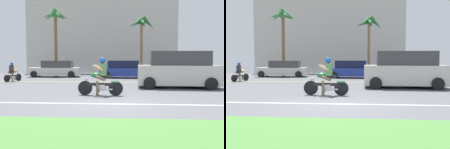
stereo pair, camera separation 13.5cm
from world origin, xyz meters
TOP-DOWN VIEW (x-y plane):
  - ground at (0.00, 3.00)m, footprint 56.00×30.00m
  - grass_median at (0.00, -4.10)m, footprint 56.00×3.80m
  - lane_line_near at (0.00, 0.15)m, footprint 50.40×0.12m
  - lane_line_far at (0.00, 8.52)m, footprint 50.40×0.12m
  - motorcyclist at (-0.62, 2.22)m, footprint 1.98×0.65m
  - suv_nearby at (3.30, 5.51)m, footprint 4.58×2.24m
  - parked_car_0 at (-5.97, 13.30)m, footprint 4.56×2.04m
  - parked_car_1 at (0.29, 12.49)m, footprint 4.44×2.12m
  - parked_car_2 at (5.61, 11.10)m, footprint 4.12×1.92m
  - palm_tree_0 at (1.67, 15.13)m, footprint 2.66×2.76m
  - palm_tree_1 at (-6.34, 14.57)m, footprint 2.59×2.46m
  - motorcyclist_distant at (-7.64, 8.57)m, footprint 0.66×1.56m
  - building_far at (-2.64, 21.00)m, footprint 16.81×4.00m

SIDE VIEW (x-z plane):
  - ground at x=0.00m, z-range -0.04..0.00m
  - lane_line_near at x=0.00m, z-range 0.00..0.01m
  - lane_line_far at x=0.00m, z-range 0.00..0.01m
  - grass_median at x=0.00m, z-range 0.00..0.06m
  - motorcyclist_distant at x=-7.64m, z-range -0.10..1.25m
  - parked_car_0 at x=-5.97m, z-range -0.04..1.39m
  - parked_car_1 at x=0.29m, z-range -0.04..1.41m
  - motorcyclist at x=-0.62m, z-range -0.13..1.53m
  - parked_car_2 at x=5.61m, z-range -0.06..1.62m
  - suv_nearby at x=3.30m, z-range -0.03..1.97m
  - building_far at x=-2.64m, z-range 0.00..8.28m
  - palm_tree_0 at x=1.67m, z-range 1.83..7.41m
  - palm_tree_1 at x=-6.34m, z-range 2.07..8.31m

